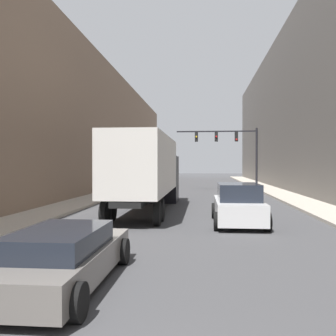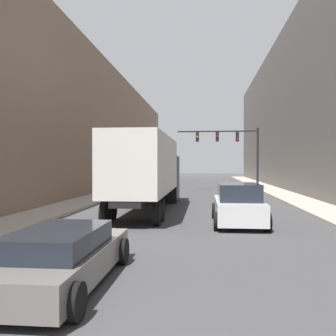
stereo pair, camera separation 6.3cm
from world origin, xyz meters
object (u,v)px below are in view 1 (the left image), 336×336
(traffic_signal_gantry, at_px, (233,145))
(semi_truck, at_px, (149,170))
(suv_car, at_px, (238,205))
(sedan_car, at_px, (64,257))

(traffic_signal_gantry, bearing_deg, semi_truck, -110.35)
(traffic_signal_gantry, bearing_deg, suv_car, -94.00)
(sedan_car, xyz_separation_m, traffic_signal_gantry, (5.70, 28.05, 3.68))
(suv_car, bearing_deg, semi_truck, 136.11)
(semi_truck, height_order, sedan_car, semi_truck)
(suv_car, height_order, traffic_signal_gantry, traffic_signal_gantry)
(semi_truck, distance_m, traffic_signal_gantry, 16.70)
(sedan_car, xyz_separation_m, suv_car, (4.32, 8.31, 0.21))
(semi_truck, relative_size, suv_car, 2.72)
(sedan_car, distance_m, suv_car, 9.36)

